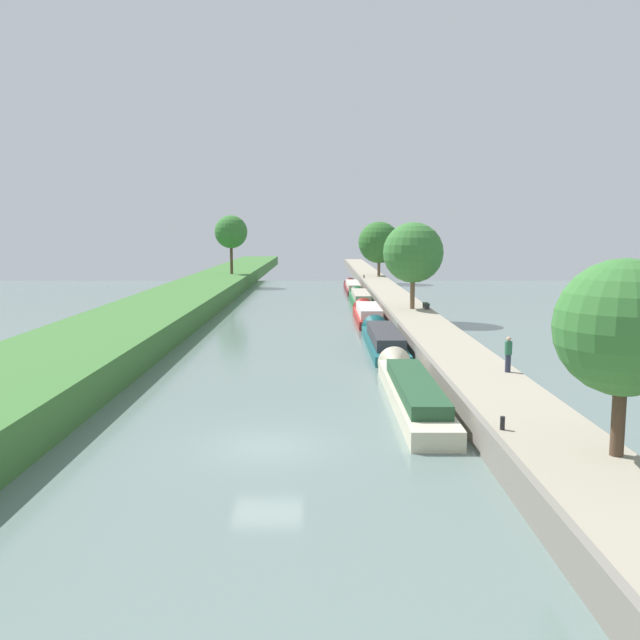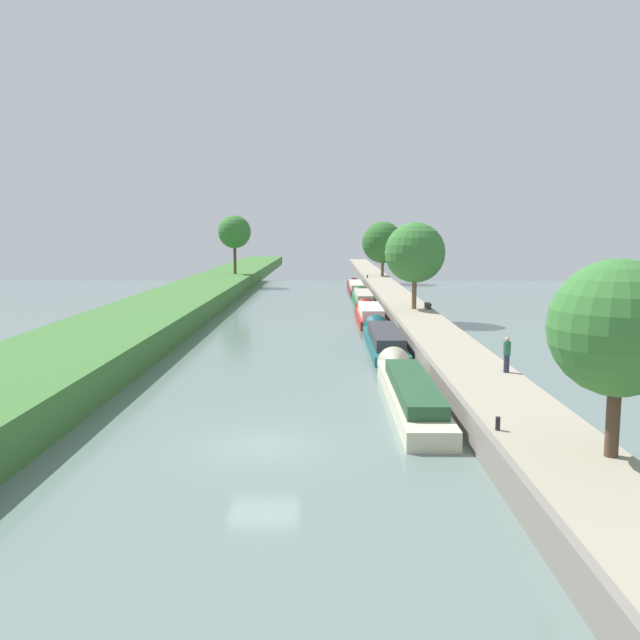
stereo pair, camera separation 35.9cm
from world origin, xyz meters
The scene contains 16 objects.
ground_plane centered at (0.00, 0.00, 0.00)m, with size 160.00×160.00×0.00m, color slate.
right_towpath centered at (9.42, 0.00, 0.57)m, with size 3.62×260.00×1.13m.
stone_quay centered at (7.48, 0.00, 0.59)m, with size 0.25×260.00×1.18m.
narrowboat_cream centered at (5.99, 6.53, 0.55)m, with size 1.92×14.39×1.85m.
narrowboat_teal centered at (6.05, 21.14, 0.53)m, with size 2.13×13.71×2.06m.
narrowboat_red centered at (5.95, 34.23, 0.56)m, with size 2.14×11.97×2.07m.
narrowboat_green centered at (6.09, 47.79, 0.55)m, with size 1.90×13.98×1.84m.
narrowboat_maroon centered at (6.00, 62.66, 0.49)m, with size 1.81×15.14×1.75m.
tree_rightbank_near centered at (10.56, -4.28, 4.90)m, with size 3.95×3.95×5.77m.
tree_rightbank_midnear centered at (9.60, 33.09, 5.80)m, with size 5.01×5.01×7.19m.
tree_rightbank_midfar centered at (10.36, 74.57, 5.89)m, with size 5.95×5.95×7.74m.
tree_leftbank_downstream centered at (-10.07, 68.62, 7.39)m, with size 4.41×4.41×7.86m.
person_walking centered at (10.60, 7.50, 2.00)m, with size 0.34×0.34×1.66m.
mooring_bollard_near centered at (7.91, -1.71, 1.36)m, with size 0.16×0.16×0.45m.
mooring_bollard_far centered at (7.91, 69.52, 1.36)m, with size 0.16×0.16×0.45m.
park_bench centered at (10.77, 33.17, 1.48)m, with size 0.44×1.50×0.47m.
Camera 1 is at (1.88, -23.53, 7.68)m, focal length 38.26 mm.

